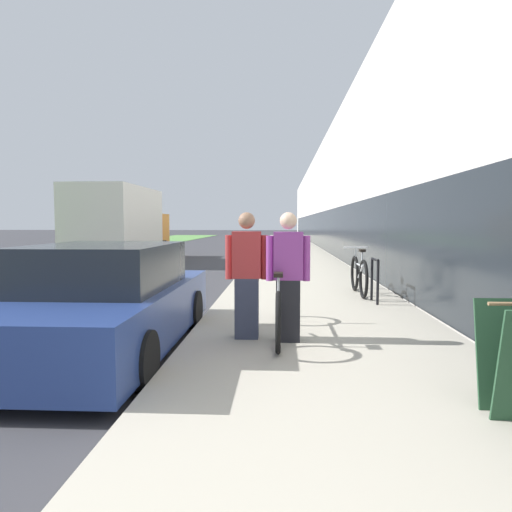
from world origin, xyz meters
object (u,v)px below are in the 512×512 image
Objects in this scene: person_rider at (288,277)px; cruiser_bike_nearest at (359,275)px; person_bystander at (247,275)px; bike_rack_hoop at (375,276)px; moving_truck at (121,225)px; tandem_bicycle at (278,306)px; parked_sedan_curbside at (105,303)px.

person_rider is 4.24m from cruiser_bike_nearest.
person_bystander is 3.62m from bike_rack_hoop.
person_rider is at bearing -119.87° from bike_rack_hoop.
moving_truck is (-6.87, 13.33, 0.60)m from person_rider.
moving_truck reaches higher than tandem_bicycle.
tandem_bicycle reaches higher than bike_rack_hoop.
person_bystander reaches higher than tandem_bicycle.
person_bystander is at bearing -64.35° from moving_truck.
bike_rack_hoop is at bearing 55.49° from tandem_bicycle.
parked_sedan_curbside is 0.62× the size of moving_truck.
moving_truck is (-6.75, 13.02, 1.04)m from tandem_bicycle.
bike_rack_hoop is (2.23, 2.83, -0.31)m from person_bystander.
cruiser_bike_nearest reaches higher than tandem_bicycle.
person_rider reaches higher than parked_sedan_curbside.
moving_truck is (-8.57, 10.37, 0.92)m from bike_rack_hoop.
tandem_bicycle is at bearing 111.44° from person_rider.
moving_truck is (-8.44, 9.41, 1.02)m from cruiser_bike_nearest.
person_bystander reaches higher than person_rider.
parked_sedan_curbside is at bearing -134.20° from cruiser_bike_nearest.
parked_sedan_curbside reaches higher than tandem_bicycle.
tandem_bicycle is 1.52× the size of person_rider.
parked_sedan_curbside is at bearing -71.36° from moving_truck.
parked_sedan_curbside is (-2.22, -0.41, 0.10)m from tandem_bicycle.
parked_sedan_curbside reaches higher than cruiser_bike_nearest.
person_rider is 2.37m from parked_sedan_curbside.
bike_rack_hoop is (1.82, 2.65, 0.13)m from tandem_bicycle.
cruiser_bike_nearest is (1.69, 3.61, 0.02)m from tandem_bicycle.
person_bystander is 0.23× the size of moving_truck.
cruiser_bike_nearest is at bearing 64.94° from tandem_bicycle.
moving_truck is (-6.34, 13.20, 0.60)m from person_bystander.
person_bystander is at bearing 166.17° from person_rider.
bike_rack_hoop is (1.70, 2.96, -0.31)m from person_rider.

